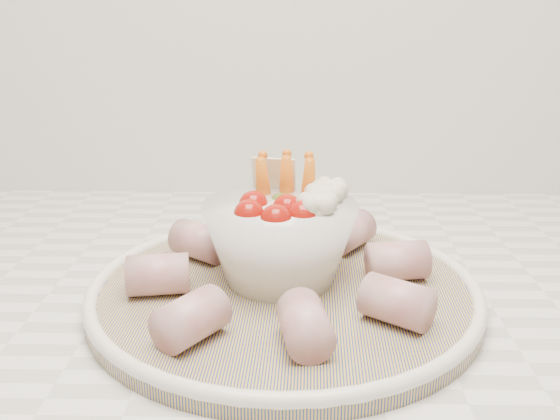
{
  "coord_description": "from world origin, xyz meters",
  "views": [
    {
      "loc": [
        0.05,
        0.93,
        1.18
      ],
      "look_at": [
        0.04,
        1.44,
        1.0
      ],
      "focal_mm": 40.0,
      "sensor_mm": 36.0,
      "label": 1
    }
  ],
  "objects": [
    {
      "name": "cured_meat_rolls",
      "position": [
        0.04,
        1.42,
        0.95
      ],
      "size": [
        0.26,
        0.27,
        0.04
      ],
      "color": "#AA4D57",
      "rests_on": "serving_platter"
    },
    {
      "name": "serving_platter",
      "position": [
        0.05,
        1.42,
        0.93
      ],
      "size": [
        0.35,
        0.35,
        0.02
      ],
      "color": "navy",
      "rests_on": "kitchen_counter"
    },
    {
      "name": "veggie_bowl",
      "position": [
        0.04,
        1.44,
        0.98
      ],
      "size": [
        0.14,
        0.14,
        0.11
      ],
      "color": "white",
      "rests_on": "serving_platter"
    }
  ]
}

